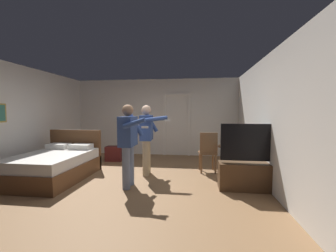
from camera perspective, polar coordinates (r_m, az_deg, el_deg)
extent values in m
plane|color=olive|center=(4.82, -10.08, -14.26)|extent=(6.54, 6.54, 0.00)
cube|color=silver|center=(7.54, -3.20, 2.34)|extent=(5.77, 0.12, 2.60)
cube|color=silver|center=(6.08, -36.53, 1.28)|extent=(0.12, 6.19, 2.60)
cube|color=silver|center=(4.60, 25.56, 1.08)|extent=(0.12, 6.19, 2.60)
cube|color=white|center=(7.42, -0.96, 0.19)|extent=(0.08, 0.08, 2.05)
cube|color=white|center=(7.34, 5.61, 0.13)|extent=(0.08, 0.08, 2.05)
cube|color=white|center=(7.38, 2.33, 8.44)|extent=(0.93, 0.08, 0.08)
cube|color=brown|center=(5.47, -28.12, -10.55)|extent=(1.37, 1.92, 0.35)
cube|color=silver|center=(5.41, -28.22, -7.62)|extent=(1.31, 1.86, 0.22)
cube|color=brown|center=(6.16, -23.22, -5.67)|extent=(1.37, 0.08, 1.02)
cube|color=white|center=(6.09, -26.95, -4.74)|extent=(0.50, 0.34, 0.12)
cube|color=white|center=(5.77, -21.99, -5.06)|extent=(0.50, 0.34, 0.12)
cube|color=#4C331E|center=(4.51, 21.36, -12.30)|extent=(1.25, 0.40, 0.51)
cube|color=black|center=(4.36, 21.63, -4.05)|extent=(1.20, 0.05, 0.70)
cube|color=teal|center=(4.39, 21.53, -4.00)|extent=(1.14, 0.01, 0.64)
cylinder|color=#4C331E|center=(5.31, 16.01, -8.91)|extent=(0.08, 0.08, 0.67)
cylinder|color=#4C331E|center=(5.39, 15.95, -12.23)|extent=(0.34, 0.34, 0.03)
cylinder|color=#4C331E|center=(5.25, 16.08, -5.18)|extent=(0.56, 0.56, 0.03)
cube|color=black|center=(5.24, 15.76, -4.89)|extent=(0.36, 0.29, 0.02)
cube|color=black|center=(5.11, 16.27, -3.84)|extent=(0.35, 0.26, 0.08)
cube|color=navy|center=(5.12, 16.24, -3.83)|extent=(0.32, 0.22, 0.06)
cylinder|color=#195630|center=(5.18, 17.77, -4.13)|extent=(0.06, 0.06, 0.18)
cylinder|color=#195630|center=(5.16, 17.80, -2.86)|extent=(0.03, 0.03, 0.05)
cylinder|color=brown|center=(5.72, 11.78, -9.05)|extent=(0.04, 0.04, 0.45)
cylinder|color=brown|center=(5.67, 8.36, -9.13)|extent=(0.04, 0.04, 0.45)
cylinder|color=brown|center=(5.40, 12.43, -9.84)|extent=(0.04, 0.04, 0.45)
cylinder|color=brown|center=(5.35, 8.80, -9.94)|extent=(0.04, 0.04, 0.45)
cube|color=brown|center=(5.48, 10.37, -6.99)|extent=(0.46, 0.46, 0.04)
cube|color=brown|center=(5.27, 10.69, -4.45)|extent=(0.42, 0.08, 0.50)
cylinder|color=slate|center=(4.53, -9.90, -10.06)|extent=(0.15, 0.15, 0.82)
cylinder|color=slate|center=(4.29, -11.01, -10.87)|extent=(0.15, 0.15, 0.82)
cube|color=#334C8C|center=(4.29, -10.55, -1.38)|extent=(0.26, 0.48, 0.58)
sphere|color=#936B4C|center=(4.28, -10.62, 4.11)|extent=(0.22, 0.22, 0.22)
cylinder|color=#334C8C|center=(4.51, -8.43, 0.20)|extent=(0.32, 0.09, 0.47)
cylinder|color=#334C8C|center=(3.97, -8.95, 0.71)|extent=(0.42, 0.09, 0.21)
cube|color=white|center=(3.89, -6.14, -0.32)|extent=(0.12, 0.04, 0.04)
cylinder|color=tan|center=(5.32, -5.45, -7.92)|extent=(0.15, 0.15, 0.82)
cylinder|color=tan|center=(5.07, -5.89, -8.49)|extent=(0.15, 0.15, 0.82)
cube|color=#334C8C|center=(5.10, -5.72, -0.44)|extent=(0.29, 0.47, 0.58)
sphere|color=#D8AD8C|center=(5.09, -5.75, 4.21)|extent=(0.22, 0.22, 0.22)
cylinder|color=#334C8C|center=(5.33, -4.35, 0.87)|extent=(0.33, 0.11, 0.47)
cylinder|color=#334C8C|center=(4.80, -3.19, 1.86)|extent=(0.52, 0.13, 0.15)
cube|color=white|center=(4.76, -0.17, 1.50)|extent=(0.12, 0.05, 0.04)
cube|color=#4C1919|center=(6.80, -13.99, -7.07)|extent=(0.50, 0.34, 0.44)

